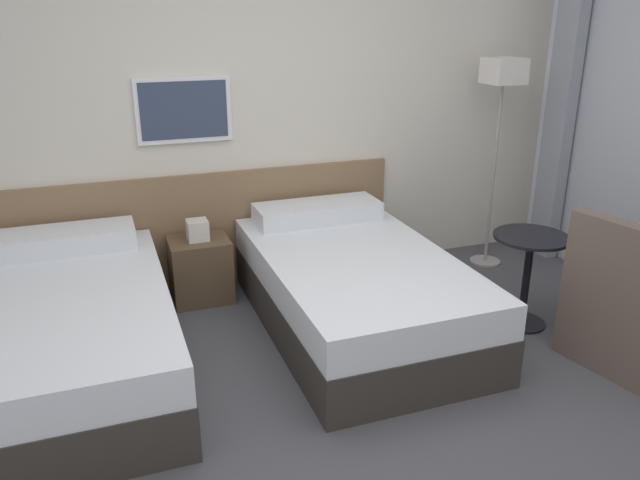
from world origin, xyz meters
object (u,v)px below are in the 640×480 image
object	(u,v)px
bed_near_door	(66,333)
bed_near_window	(355,288)
floor_lamp	(502,93)
side_table	(528,263)
nightstand	(200,268)

from	to	relation	value
bed_near_door	bed_near_window	distance (m)	1.72
floor_lamp	side_table	distance (m)	1.40
nightstand	floor_lamp	bearing A→B (deg)	-2.82
bed_near_door	side_table	distance (m)	2.79
floor_lamp	nightstand	bearing A→B (deg)	177.18
bed_near_window	side_table	bearing A→B (deg)	-19.32
bed_near_window	nightstand	size ratio (longest dim) A/B	3.26
bed_near_door	side_table	xyz separation A→B (m)	(2.76, -0.36, 0.17)
bed_near_window	bed_near_door	bearing A→B (deg)	180.00
bed_near_window	nightstand	world-z (taller)	bed_near_window
nightstand	floor_lamp	distance (m)	2.54
bed_near_window	floor_lamp	size ratio (longest dim) A/B	1.19
bed_near_window	side_table	world-z (taller)	bed_near_window
bed_near_door	bed_near_window	world-z (taller)	same
side_table	bed_near_window	bearing A→B (deg)	160.68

